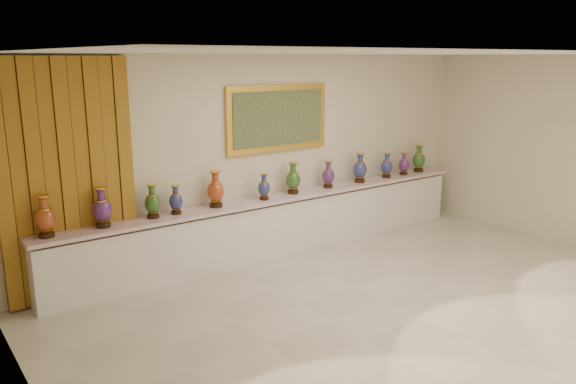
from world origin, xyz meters
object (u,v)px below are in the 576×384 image
(counter, at_px, (279,225))
(vase_2, at_px, (153,203))
(vase_1, at_px, (102,209))
(vase_0, at_px, (45,219))

(counter, xyz_separation_m, vase_2, (-2.03, 0.01, 0.67))
(vase_1, bearing_deg, counter, 0.40)
(vase_0, xyz_separation_m, vase_2, (1.34, 0.03, -0.02))
(vase_0, xyz_separation_m, vase_1, (0.67, 0.00, 0.00))
(counter, bearing_deg, vase_2, 179.78)
(vase_2, bearing_deg, counter, -0.22)
(counter, relative_size, vase_2, 16.07)
(counter, relative_size, vase_0, 14.43)
(vase_0, bearing_deg, vase_1, 0.31)
(vase_0, distance_m, vase_2, 1.34)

